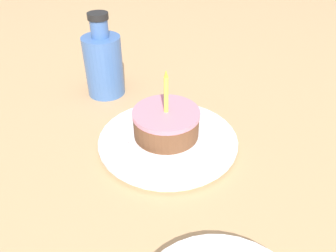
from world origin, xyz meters
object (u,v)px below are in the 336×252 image
object	(u,v)px
plate	(168,140)
bottle	(104,63)
cake_slice	(166,123)
fork	(137,152)

from	to	relation	value
plate	bottle	distance (m)	0.23
bottle	cake_slice	bearing A→B (deg)	156.11
fork	bottle	size ratio (longest dim) A/B	0.98
plate	cake_slice	distance (m)	0.03
plate	fork	world-z (taller)	fork
plate	fork	xyz separation A→B (m)	(0.02, 0.06, 0.01)
cake_slice	bottle	xyz separation A→B (m)	(0.20, -0.09, 0.03)
plate	fork	size ratio (longest dim) A/B	1.41
fork	bottle	bearing A→B (deg)	-40.62
fork	bottle	xyz separation A→B (m)	(0.18, -0.16, 0.05)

